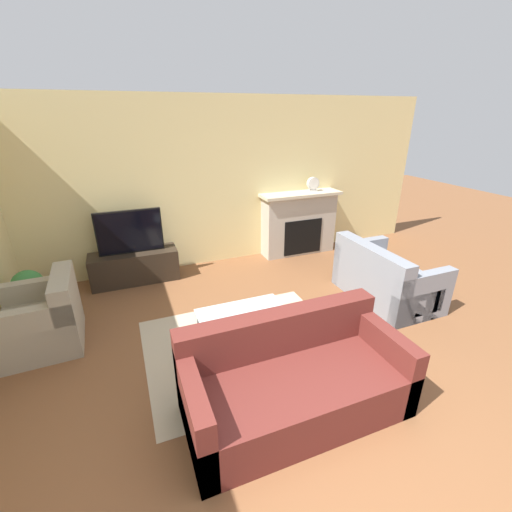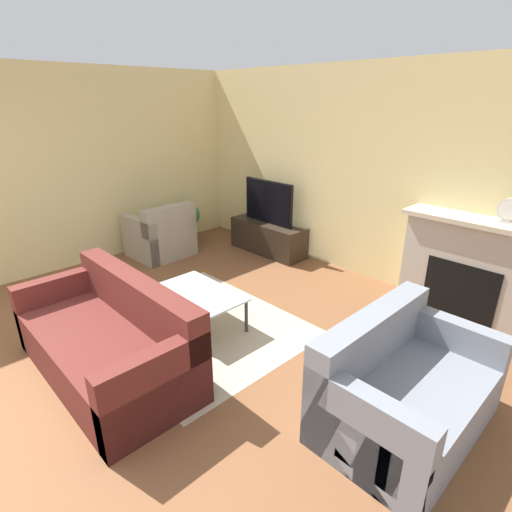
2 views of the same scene
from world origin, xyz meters
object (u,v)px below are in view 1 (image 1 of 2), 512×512
at_px(coffee_table, 244,317).
at_px(couch_sectional, 293,381).
at_px(armchair_by_window, 45,321).
at_px(tv, 130,232).
at_px(mantel_clock, 313,184).
at_px(couch_loveseat, 385,280).
at_px(potted_plant, 29,289).

bearing_deg(coffee_table, couch_sectional, -85.00).
bearing_deg(armchair_by_window, couch_sectional, 47.14).
bearing_deg(tv, mantel_clock, 2.26).
distance_m(armchair_by_window, mantel_clock, 4.50).
height_order(couch_loveseat, mantel_clock, mantel_clock).
xyz_separation_m(potted_plant, mantel_clock, (4.41, 0.72, 0.85)).
distance_m(couch_loveseat, mantel_clock, 2.20).
bearing_deg(tv, armchair_by_window, -128.70).
relative_size(potted_plant, mantel_clock, 2.61).
distance_m(couch_sectional, potted_plant, 3.47).
xyz_separation_m(armchair_by_window, mantel_clock, (4.17, 1.41, 0.96)).
height_order(coffee_table, mantel_clock, mantel_clock).
relative_size(tv, couch_sectional, 0.49).
bearing_deg(potted_plant, couch_sectional, -46.52).
height_order(couch_sectional, couch_loveseat, same).
xyz_separation_m(couch_sectional, couch_loveseat, (2.08, 1.26, 0.00)).
distance_m(tv, couch_sectional, 3.35).
distance_m(couch_loveseat, armchair_by_window, 4.26).
bearing_deg(tv, coffee_table, -63.98).
bearing_deg(potted_plant, coffee_table, -33.19).
bearing_deg(armchair_by_window, coffee_table, 65.95).
height_order(tv, potted_plant, tv).
xyz_separation_m(tv, potted_plant, (-1.27, -0.60, -0.40)).
relative_size(couch_loveseat, armchair_by_window, 1.58).
bearing_deg(armchair_by_window, couch_loveseat, 79.94).
bearing_deg(couch_sectional, armchair_by_window, 139.46).
bearing_deg(potted_plant, mantel_clock, 9.28).
xyz_separation_m(couch_sectional, mantel_clock, (2.03, 3.24, 0.97)).
bearing_deg(couch_loveseat, coffee_table, 96.44).
distance_m(couch_sectional, armchair_by_window, 2.82).
relative_size(coffee_table, mantel_clock, 3.92).
bearing_deg(coffee_table, couch_loveseat, 6.44).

